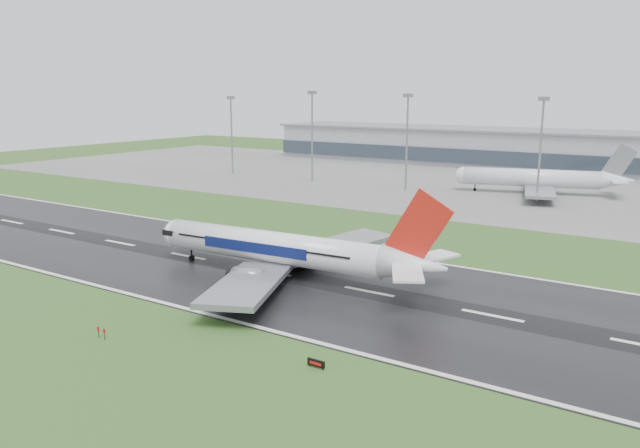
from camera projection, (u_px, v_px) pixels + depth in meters
The scene contains 11 objects.
ground at pixel (270, 273), 110.51m from camera, with size 520.00×520.00×0.00m, color #2A4F1D.
runway at pixel (270, 272), 110.50m from camera, with size 400.00×45.00×0.10m, color black.
apron at pixel (495, 186), 212.80m from camera, with size 400.00×130.00×0.08m, color slate.
terminal at pixel (542, 150), 260.35m from camera, with size 240.00×36.00×15.00m, color #92949D.
main_airliner at pixel (290, 230), 106.04m from camera, with size 55.45×52.81×16.37m, color white, non-canonical shape.
parked_airliner at pixel (539, 169), 194.20m from camera, with size 53.64×49.94×15.72m, color silver, non-canonical shape.
runway_sign at pixel (316, 364), 72.27m from camera, with size 2.30×0.26×1.04m, color black, non-canonical shape.
floodmast_0 at pixel (232, 137), 240.63m from camera, with size 0.64×0.64×28.56m, color gray.
floodmast_1 at pixel (312, 138), 220.38m from camera, with size 0.64×0.64×30.54m, color gray.
floodmast_2 at pixel (407, 144), 200.81m from camera, with size 0.64×0.64×29.63m, color gray.
floodmast_3 at pixel (540, 152), 178.45m from camera, with size 0.64×0.64×28.84m, color gray.
Camera 1 is at (65.68, -84.08, 31.32)m, focal length 35.09 mm.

